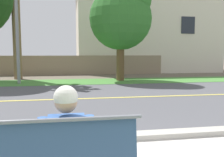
{
  "coord_description": "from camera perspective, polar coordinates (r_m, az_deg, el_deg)",
  "views": [
    {
      "loc": [
        -1.19,
        -1.82,
        1.54
      ],
      "look_at": [
        -0.29,
        3.43,
        1.0
      ],
      "focal_mm": 39.43,
      "sensor_mm": 36.0,
      "label": 1
    }
  ],
  "objects": [
    {
      "name": "ground_plane",
      "position": [
        10.01,
        -2.83,
        -3.06
      ],
      "size": [
        140.0,
        140.0,
        0.0
      ],
      "primitive_type": "plane",
      "color": "#665B4C"
    },
    {
      "name": "curb_edge",
      "position": [
        4.58,
        5.98,
        -13.15
      ],
      "size": [
        44.0,
        0.3,
        0.11
      ],
      "primitive_type": "cube",
      "color": "#ADA89E",
      "rests_on": "ground_plane"
    },
    {
      "name": "street_asphalt",
      "position": [
        8.54,
        -1.61,
        -4.57
      ],
      "size": [
        52.0,
        8.0,
        0.01
      ],
      "primitive_type": "cube",
      "color": "#515156",
      "rests_on": "ground_plane"
    },
    {
      "name": "road_centre_line",
      "position": [
        8.54,
        -1.61,
        -4.54
      ],
      "size": [
        48.0,
        0.14,
        0.01
      ],
      "primitive_type": "cube",
      "color": "#E0CC4C",
      "rests_on": "ground_plane"
    },
    {
      "name": "far_verge_grass",
      "position": [
        13.62,
        -4.7,
        -0.69
      ],
      "size": [
        48.0,
        2.8,
        0.02
      ],
      "primitive_type": "cube",
      "color": "#478438",
      "rests_on": "ground_plane"
    },
    {
      "name": "seated_person_blue",
      "position": [
        2.51,
        -10.43,
        -14.48
      ],
      "size": [
        0.52,
        0.68,
        1.25
      ],
      "color": "black",
      "rests_on": "ground_plane"
    },
    {
      "name": "streetlamp",
      "position": [
        13.77,
        -21.21,
        16.42
      ],
      "size": [
        0.24,
        2.1,
        7.32
      ],
      "color": "gray",
      "rests_on": "ground_plane"
    },
    {
      "name": "shade_tree_left",
      "position": [
        14.11,
        2.5,
        14.71
      ],
      "size": [
        3.48,
        3.48,
        5.74
      ],
      "color": "brown",
      "rests_on": "ground_plane"
    },
    {
      "name": "garden_wall",
      "position": [
        18.13,
        -8.51,
        3.08
      ],
      "size": [
        13.0,
        0.36,
        1.4
      ],
      "primitive_type": "cube",
      "color": "gray",
      "rests_on": "ground_plane"
    },
    {
      "name": "house_across_street",
      "position": [
        22.38,
        7.27,
        11.39
      ],
      "size": [
        12.57,
        6.91,
        7.39
      ],
      "color": "beige",
      "rests_on": "ground_plane"
    }
  ]
}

